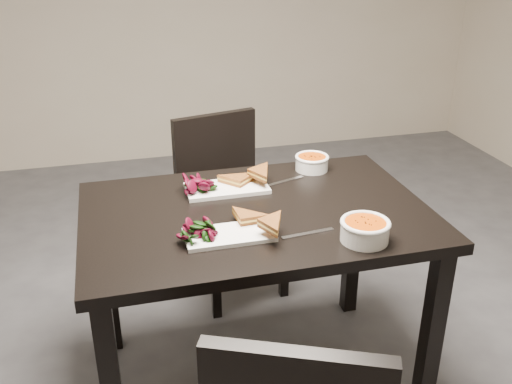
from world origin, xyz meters
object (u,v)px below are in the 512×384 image
soup_bowl_near (365,229)px  soup_bowl_far (312,162)px  plate_far (227,188)px  table (256,235)px  plate_near (229,235)px  chair_far (226,193)px

soup_bowl_near → soup_bowl_far: 0.59m
plate_far → table: bearing=-71.9°
table → plate_near: size_ratio=4.24×
soup_bowl_near → soup_bowl_far: size_ratio=1.15×
plate_far → soup_bowl_far: 0.39m
table → chair_far: chair_far is taller
soup_bowl_far → plate_near: bearing=-133.8°
table → soup_bowl_near: 0.42m
table → plate_far: plate_far is taller
soup_bowl_far → table: bearing=-136.1°
plate_far → soup_bowl_far: size_ratio=2.23×
plate_near → soup_bowl_near: (0.41, -0.13, 0.03)m
plate_near → chair_far: bearing=79.1°
chair_far → plate_near: bearing=-114.4°
table → chair_far: bearing=86.8°
plate_near → soup_bowl_near: 0.43m
plate_near → table: bearing=51.2°
soup_bowl_near → plate_far: 0.59m
table → soup_bowl_near: soup_bowl_near is taller
plate_near → soup_bowl_far: 0.64m
plate_near → soup_bowl_far: bearing=46.2°
plate_far → chair_far: bearing=79.1°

